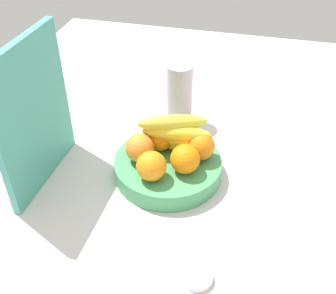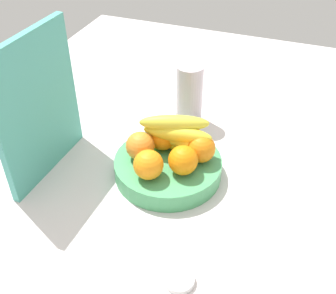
# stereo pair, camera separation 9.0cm
# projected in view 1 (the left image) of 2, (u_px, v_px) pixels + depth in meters

# --- Properties ---
(ground_plane) EXTENTS (1.80, 1.40, 0.03)m
(ground_plane) POSITION_uv_depth(u_px,v_px,m) (180.00, 173.00, 1.08)
(ground_plane) COLOR silver
(fruit_bowl) EXTENTS (0.27, 0.27, 0.05)m
(fruit_bowl) POSITION_uv_depth(u_px,v_px,m) (168.00, 167.00, 1.04)
(fruit_bowl) COLOR #479F62
(fruit_bowl) RESTS_ON ground_plane
(orange_front_left) EXTENTS (0.07, 0.07, 0.07)m
(orange_front_left) POSITION_uv_depth(u_px,v_px,m) (151.00, 166.00, 0.95)
(orange_front_left) COLOR orange
(orange_front_left) RESTS_ON fruit_bowl
(orange_front_right) EXTENTS (0.07, 0.07, 0.07)m
(orange_front_right) POSITION_uv_depth(u_px,v_px,m) (185.00, 159.00, 0.97)
(orange_front_right) COLOR orange
(orange_front_right) RESTS_ON fruit_bowl
(orange_center) EXTENTS (0.07, 0.07, 0.07)m
(orange_center) POSITION_uv_depth(u_px,v_px,m) (201.00, 146.00, 1.01)
(orange_center) COLOR orange
(orange_center) RESTS_ON fruit_bowl
(orange_back_left) EXTENTS (0.07, 0.07, 0.07)m
(orange_back_left) POSITION_uv_depth(u_px,v_px,m) (184.00, 134.00, 1.05)
(orange_back_left) COLOR orange
(orange_back_left) RESTS_ON fruit_bowl
(orange_back_right) EXTENTS (0.07, 0.07, 0.07)m
(orange_back_right) POSITION_uv_depth(u_px,v_px,m) (160.00, 137.00, 1.04)
(orange_back_right) COLOR orange
(orange_back_right) RESTS_ON fruit_bowl
(orange_top_stack) EXTENTS (0.07, 0.07, 0.07)m
(orange_top_stack) POSITION_uv_depth(u_px,v_px,m) (140.00, 148.00, 1.01)
(orange_top_stack) COLOR orange
(orange_top_stack) RESTS_ON fruit_bowl
(banana_bunch) EXTENTS (0.10, 0.19, 0.11)m
(banana_bunch) POSITION_uv_depth(u_px,v_px,m) (175.00, 135.00, 1.02)
(banana_bunch) COLOR yellow
(banana_bunch) RESTS_ON fruit_bowl
(cutting_board) EXTENTS (0.28, 0.03, 0.36)m
(cutting_board) POSITION_uv_depth(u_px,v_px,m) (33.00, 116.00, 0.94)
(cutting_board) COLOR teal
(cutting_board) RESTS_ON ground_plane
(thermos_tumbler) EXTENTS (0.08, 0.08, 0.18)m
(thermos_tumbler) POSITION_uv_depth(u_px,v_px,m) (179.00, 93.00, 1.20)
(thermos_tumbler) COLOR #BDB0BC
(thermos_tumbler) RESTS_ON ground_plane
(jar_lid) EXTENTS (0.06, 0.06, 0.01)m
(jar_lid) POSITION_uv_depth(u_px,v_px,m) (197.00, 278.00, 0.81)
(jar_lid) COLOR silver
(jar_lid) RESTS_ON ground_plane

